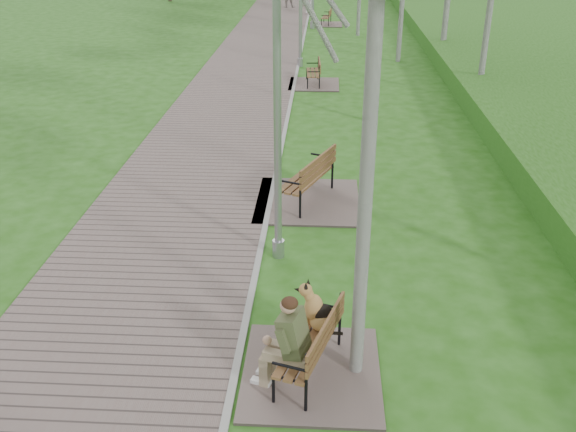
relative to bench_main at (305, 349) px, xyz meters
name	(u,v)px	position (x,y,z in m)	size (l,w,h in m)	color
ground	(234,382)	(-0.87, -0.16, -0.42)	(120.00, 120.00, 0.00)	#245911
walkway	(261,46)	(-2.62, 21.34, -0.40)	(3.50, 67.00, 0.04)	#75645F
kerb	(302,46)	(-0.87, 21.34, -0.39)	(0.10, 67.00, 0.05)	#999993
bench_main	(305,349)	(0.00, 0.00, 0.00)	(1.72, 1.92, 1.50)	#75645F
bench_second	(306,191)	(-0.16, 5.31, -0.18)	(2.04, 2.26, 1.25)	#75645F
bench_third	(313,79)	(-0.25, 14.79, -0.23)	(1.65, 1.83, 1.01)	#75645F
bench_far	(326,21)	(0.12, 27.15, -0.25)	(1.54, 1.71, 0.95)	#75645F
lamp_post_near	(277,116)	(-0.55, 3.04, 2.03)	(0.20, 0.20, 5.23)	#94979C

